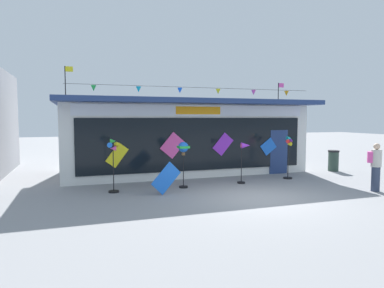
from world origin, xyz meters
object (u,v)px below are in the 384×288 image
(wind_spinner_far_left, at_px, (113,157))
(wind_spinner_center_left, at_px, (245,154))
(kite_shop_building, at_px, (184,136))
(display_kite_on_ground, at_px, (166,178))
(wind_spinner_center_right, at_px, (289,151))
(wind_spinner_left, at_px, (183,151))
(person_mid_plaza, at_px, (375,166))
(trash_bin, at_px, (333,161))

(wind_spinner_far_left, height_order, wind_spinner_center_left, wind_spinner_far_left)
(kite_shop_building, xyz_separation_m, display_kite_on_ground, (-2.04, -4.46, -1.16))
(wind_spinner_center_right, xyz_separation_m, display_kite_on_ground, (-5.59, -1.13, -0.63))
(wind_spinner_left, height_order, person_mid_plaza, wind_spinner_left)
(wind_spinner_center_left, height_order, trash_bin, wind_spinner_center_left)
(wind_spinner_center_left, relative_size, person_mid_plaza, 0.95)
(kite_shop_building, relative_size, trash_bin, 11.34)
(wind_spinner_center_left, xyz_separation_m, trash_bin, (5.51, 1.36, -0.66))
(wind_spinner_center_left, height_order, person_mid_plaza, person_mid_plaza)
(wind_spinner_center_left, bearing_deg, wind_spinner_far_left, -179.33)
(display_kite_on_ground, bearing_deg, wind_spinner_center_left, 14.58)
(trash_bin, bearing_deg, wind_spinner_far_left, -172.35)
(kite_shop_building, relative_size, wind_spinner_far_left, 6.10)
(kite_shop_building, bearing_deg, wind_spinner_center_right, -43.14)
(wind_spinner_left, height_order, wind_spinner_center_right, wind_spinner_center_right)
(person_mid_plaza, height_order, trash_bin, person_mid_plaza)
(wind_spinner_left, distance_m, display_kite_on_ground, 1.45)
(kite_shop_building, xyz_separation_m, wind_spinner_far_left, (-3.67, -3.63, -0.46))
(wind_spinner_center_left, bearing_deg, trash_bin, 13.84)
(wind_spinner_center_left, bearing_deg, person_mid_plaza, -37.89)
(trash_bin, bearing_deg, wind_spinner_center_right, -161.51)
(person_mid_plaza, height_order, display_kite_on_ground, person_mid_plaza)
(wind_spinner_center_right, bearing_deg, wind_spinner_far_left, -177.57)
(wind_spinner_center_right, height_order, person_mid_plaza, wind_spinner_center_right)
(wind_spinner_left, bearing_deg, wind_spinner_center_left, 1.39)
(wind_spinner_center_right, bearing_deg, display_kite_on_ground, -168.56)
(wind_spinner_center_right, bearing_deg, wind_spinner_center_left, -173.56)
(kite_shop_building, relative_size, display_kite_on_ground, 11.31)
(wind_spinner_far_left, xyz_separation_m, trash_bin, (10.54, 1.42, -0.73))
(kite_shop_building, xyz_separation_m, trash_bin, (6.87, -2.22, -1.19))
(wind_spinner_far_left, bearing_deg, kite_shop_building, 44.69)
(kite_shop_building, height_order, wind_spinner_far_left, kite_shop_building)
(kite_shop_building, distance_m, person_mid_plaza, 8.13)
(person_mid_plaza, relative_size, trash_bin, 1.68)
(kite_shop_building, xyz_separation_m, wind_spinner_center_right, (3.55, -3.33, -0.53))
(wind_spinner_far_left, xyz_separation_m, wind_spinner_center_left, (5.03, 0.06, -0.07))
(wind_spinner_left, relative_size, trash_bin, 1.69)
(wind_spinner_left, distance_m, wind_spinner_center_right, 4.74)
(wind_spinner_center_left, height_order, wind_spinner_center_right, wind_spinner_center_right)
(wind_spinner_center_left, bearing_deg, wind_spinner_center_right, 6.44)
(display_kite_on_ground, bearing_deg, trash_bin, 14.12)
(kite_shop_building, bearing_deg, display_kite_on_ground, -114.57)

